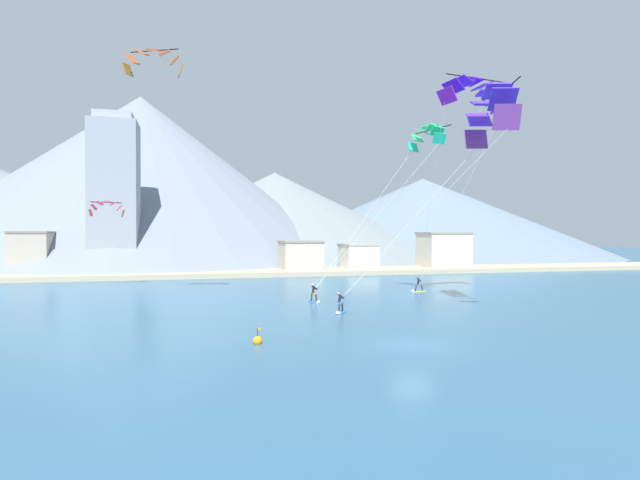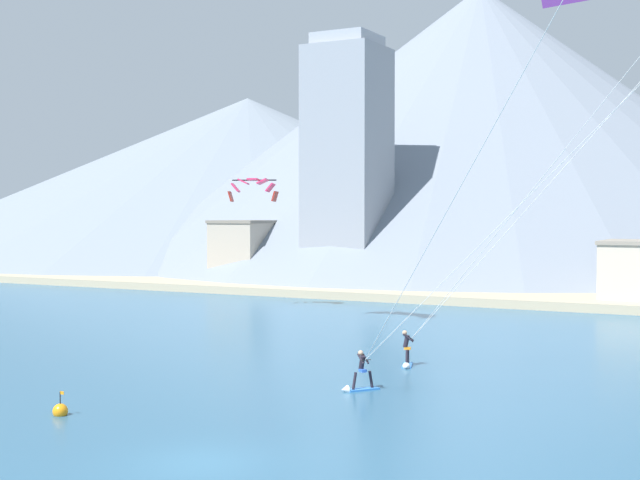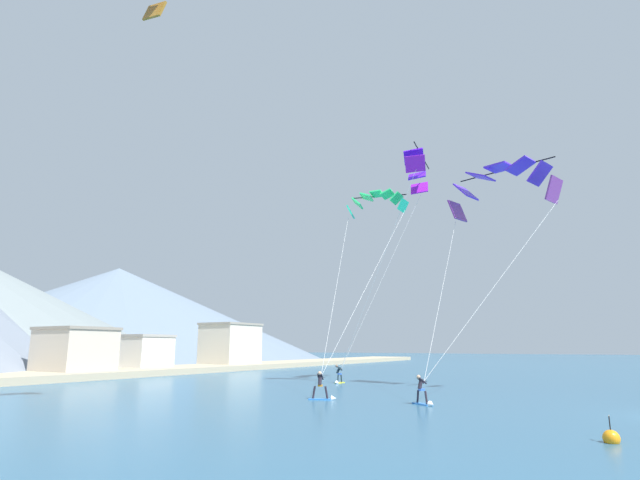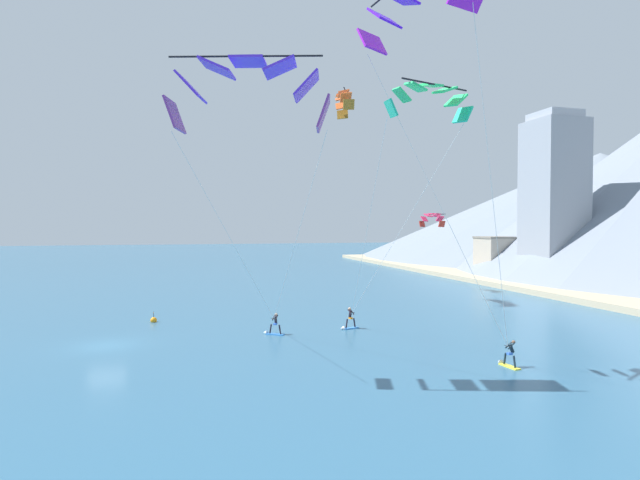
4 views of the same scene
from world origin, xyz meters
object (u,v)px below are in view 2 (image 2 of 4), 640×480
kitesurfer_mid_center (407,355)px  parafoil_kite_distant_high_outer (253,187)px  race_marker_buoy (60,411)px  kitesurfer_near_trail (358,379)px

kitesurfer_mid_center → parafoil_kite_distant_high_outer: 28.67m
kitesurfer_mid_center → race_marker_buoy: kitesurfer_mid_center is taller
kitesurfer_near_trail → parafoil_kite_distant_high_outer: 33.34m
kitesurfer_near_trail → parafoil_kite_distant_high_outer: bearing=130.3°
kitesurfer_mid_center → race_marker_buoy: 17.17m
kitesurfer_mid_center → parafoil_kite_distant_high_outer: bearing=138.2°
parafoil_kite_distant_high_outer → race_marker_buoy: (13.14, -33.78, -9.26)m
kitesurfer_near_trail → kitesurfer_mid_center: 6.35m
kitesurfer_near_trail → parafoil_kite_distant_high_outer: parafoil_kite_distant_high_outer is taller
kitesurfer_near_trail → race_marker_buoy: 12.00m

